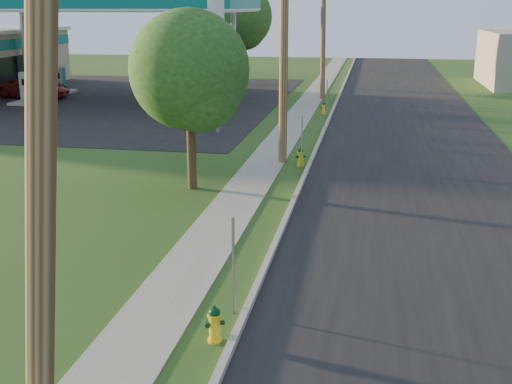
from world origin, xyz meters
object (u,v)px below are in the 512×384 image
at_px(utility_pole_near, 41,111).
at_px(tree_lot, 241,19).
at_px(hydrant_mid, 301,157).
at_px(hydrant_near, 215,324).
at_px(fuel_pump_sw, 59,84).
at_px(utility_pole_mid, 284,31).
at_px(fuel_pump_se, 185,87).
at_px(price_pylon, 216,15).
at_px(tree_verge, 192,75).
at_px(utility_pole_far, 323,23).
at_px(car_red, 34,88).
at_px(hydrant_far, 324,108).
at_px(fuel_pump_nw, 29,91).
at_px(fuel_pump_ne, 166,95).

height_order(utility_pole_near, tree_lot, utility_pole_near).
bearing_deg(hydrant_mid, hydrant_near, -90.07).
xyz_separation_m(fuel_pump_sw, tree_lot, (11.02, 8.40, 4.15)).
relative_size(utility_pole_near, tree_lot, 1.25).
bearing_deg(utility_pole_mid, fuel_pump_se, 117.63).
height_order(utility_pole_near, price_pylon, utility_pole_near).
height_order(utility_pole_near, tree_verge, utility_pole_near).
xyz_separation_m(fuel_pump_se, hydrant_mid, (9.66, -17.51, -0.36)).
relative_size(utility_pole_far, car_red, 1.99).
relative_size(fuel_pump_se, tree_verge, 0.55).
bearing_deg(utility_pole_mid, hydrant_near, -86.93).
relative_size(hydrant_mid, hydrant_far, 1.08).
distance_m(tree_verge, car_red, 25.43).
distance_m(fuel_pump_nw, fuel_pump_sw, 4.00).
height_order(utility_pole_far, hydrant_far, utility_pole_far).
height_order(fuel_pump_nw, tree_verge, tree_verge).
xyz_separation_m(utility_pole_mid, utility_pole_far, (0.00, 18.00, -0.15)).
distance_m(price_pylon, hydrant_far, 9.37).
bearing_deg(hydrant_mid, utility_pole_far, 92.36).
relative_size(utility_pole_near, car_red, 1.99).
bearing_deg(hydrant_near, utility_pole_near, -100.41).
bearing_deg(fuel_pump_sw, hydrant_near, -58.92).
bearing_deg(tree_lot, hydrant_near, -79.03).
xyz_separation_m(fuel_pump_ne, hydrant_mid, (9.66, -13.51, -0.36)).
xyz_separation_m(tree_verge, car_red, (-16.29, 19.27, -3.08)).
xyz_separation_m(price_pylon, tree_verge, (1.57, -9.77, -1.69)).
bearing_deg(utility_pole_near, utility_pole_mid, 90.00).
xyz_separation_m(fuel_pump_ne, car_red, (-9.72, 2.00, -0.06)).
height_order(fuel_pump_ne, hydrant_near, fuel_pump_ne).
bearing_deg(fuel_pump_ne, utility_pole_mid, -55.60).
relative_size(utility_pole_far, hydrant_mid, 12.85).
bearing_deg(fuel_pump_nw, tree_verge, -47.96).
distance_m(utility_pole_mid, tree_verge, 5.01).
height_order(fuel_pump_nw, tree_lot, tree_lot).
xyz_separation_m(utility_pole_mid, fuel_pump_ne, (-8.90, 13.00, -4.23)).
bearing_deg(fuel_pump_se, hydrant_far, -28.08).
xyz_separation_m(fuel_pump_nw, fuel_pump_se, (9.00, 4.00, 0.00)).
height_order(utility_pole_near, hydrant_mid, utility_pole_near).
height_order(hydrant_mid, car_red, car_red).
distance_m(utility_pole_far, fuel_pump_sw, 18.39).
bearing_deg(car_red, hydrant_far, -90.64).
distance_m(utility_pole_near, utility_pole_far, 36.00).
bearing_deg(fuel_pump_nw, price_pylon, -28.18).
bearing_deg(hydrant_near, fuel_pump_ne, 109.70).
relative_size(fuel_pump_nw, fuel_pump_ne, 1.00).
bearing_deg(tree_verge, fuel_pump_sw, 126.21).
relative_size(utility_pole_mid, car_red, 2.06).
relative_size(utility_pole_near, hydrant_far, 13.89).
bearing_deg(utility_pole_near, tree_verge, 99.63).
height_order(utility_pole_mid, price_pylon, utility_pole_mid).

